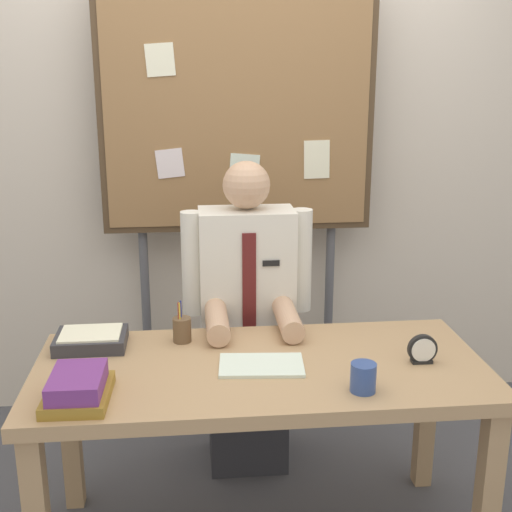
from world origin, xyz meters
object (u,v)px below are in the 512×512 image
Objects in this scene: pen_holder at (182,329)px; paper_tray at (91,340)px; coffee_mug at (363,377)px; open_notebook at (261,365)px; book_stack at (78,388)px; person at (247,331)px; bulletin_board at (238,113)px; desk at (261,389)px; desk_clock at (422,350)px.

pen_holder is 0.34m from paper_tray.
pen_holder is (-0.58, 0.47, 0.00)m from coffee_mug.
open_notebook is 0.38m from coffee_mug.
book_stack is 0.62m from open_notebook.
bulletin_board is at bearing 90.01° from person.
open_notebook is 1.84× the size of pen_holder.
pen_holder is (-0.27, 0.25, 0.04)m from open_notebook.
pen_holder reaches higher than desk.
desk_clock reaches higher than open_notebook.
open_notebook is at bearing -98.87° from desk.
person reaches higher than desk.
bulletin_board is at bearing 89.83° from open_notebook.
pen_holder is at bearing -109.60° from bulletin_board.
coffee_mug reaches higher than book_stack.
open_notebook is 0.66m from paper_tray.
person reaches higher than desk_clock.
paper_tray is at bearing -151.89° from person.
paper_tray is at bearing 92.40° from book_stack.
paper_tray is at bearing -127.84° from bulletin_board.
desk_clock is (0.57, -0.59, 0.14)m from person.
pen_holder is at bearing 139.74° from desk.
book_stack is at bearing -116.17° from bulletin_board.
open_notebook is 0.38m from pen_holder.
book_stack is 1.67× the size of pen_holder.
bulletin_board is 1.12m from pen_holder.
pen_holder reaches higher than paper_tray.
pen_holder is at bearing 53.86° from book_stack.
bulletin_board reaches higher than coffee_mug.
book_stack is 0.90m from coffee_mug.
bulletin_board is 22.44× the size of coffee_mug.
bulletin_board reaches higher than desk.
paper_tray is at bearing 158.69° from open_notebook.
bulletin_board is (-0.00, 1.01, 0.90)m from desk.
bulletin_board is at bearing 118.35° from desk_clock.
paper_tray reaches higher than open_notebook.
bulletin_board is 8.08× the size of book_stack.
desk_clock is at bearing 35.72° from coffee_mug.
book_stack reaches higher than open_notebook.
open_notebook is 2.80× the size of desk_clock.
coffee_mug is (0.31, -1.24, -0.76)m from bulletin_board.
desk is 15.14× the size of desk_clock.
person is 0.71m from paper_tray.
open_notebook is (-0.00, -0.57, 0.10)m from person.
person is at bearing 111.43° from coffee_mug.
coffee_mug is (0.31, -0.23, 0.14)m from desk.
desk_clock is 0.89m from pen_holder.
coffee_mug is at bearing -68.57° from person.
person is at bearing 28.11° from paper_tray.
book_stack is (-0.60, -0.21, 0.14)m from desk.
desk_clock is (1.17, 0.16, 0.00)m from book_stack.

